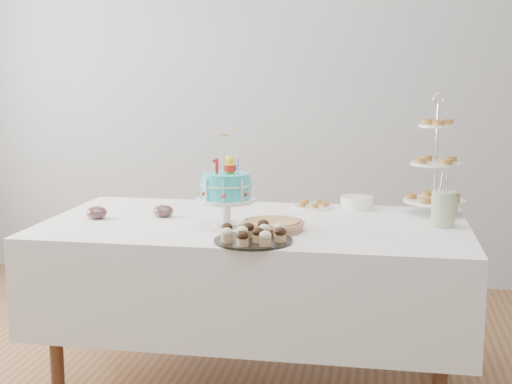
% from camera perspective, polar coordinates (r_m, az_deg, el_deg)
% --- Properties ---
extents(walls, '(5.04, 4.04, 2.70)m').
position_cam_1_polar(walls, '(2.90, -1.17, 7.65)').
color(walls, '#9B9EA0').
rests_on(walls, floor).
extents(table, '(1.92, 1.02, 0.77)m').
position_cam_1_polar(table, '(3.32, -0.10, -6.26)').
color(table, silver).
rests_on(table, floor).
extents(birthday_cake, '(0.26, 0.26, 0.41)m').
position_cam_1_polar(birthday_cake, '(3.16, -2.41, -0.77)').
color(birthday_cake, white).
rests_on(birthday_cake, table).
extents(cupcake_tray, '(0.32, 0.32, 0.07)m').
position_cam_1_polar(cupcake_tray, '(2.88, -0.21, -3.33)').
color(cupcake_tray, black).
rests_on(cupcake_tray, table).
extents(pie, '(0.28, 0.28, 0.04)m').
position_cam_1_polar(pie, '(3.09, 1.36, -2.63)').
color(pie, '#A27A58').
rests_on(pie, table).
extents(tiered_stand, '(0.30, 0.30, 0.58)m').
position_cam_1_polar(tiered_stand, '(3.52, 14.21, 2.17)').
color(tiered_stand, silver).
rests_on(tiered_stand, table).
extents(plate_stack, '(0.16, 0.16, 0.06)m').
position_cam_1_polar(plate_stack, '(3.60, 8.07, -0.85)').
color(plate_stack, white).
rests_on(plate_stack, table).
extents(pastry_plate, '(0.21, 0.21, 0.03)m').
position_cam_1_polar(pastry_plate, '(3.62, 4.61, -1.03)').
color(pastry_plate, white).
rests_on(pastry_plate, table).
extents(jam_bowl_a, '(0.10, 0.10, 0.06)m').
position_cam_1_polar(jam_bowl_a, '(3.41, -12.63, -1.64)').
color(jam_bowl_a, silver).
rests_on(jam_bowl_a, table).
extents(jam_bowl_b, '(0.10, 0.10, 0.06)m').
position_cam_1_polar(jam_bowl_b, '(3.40, -7.42, -1.54)').
color(jam_bowl_b, silver).
rests_on(jam_bowl_b, table).
extents(utensil_pitcher, '(0.12, 0.11, 0.24)m').
position_cam_1_polar(utensil_pitcher, '(3.26, 14.78, -1.21)').
color(utensil_pitcher, beige).
rests_on(utensil_pitcher, table).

